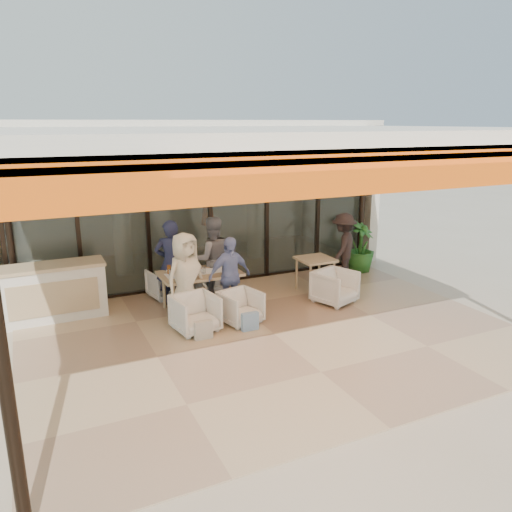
{
  "coord_description": "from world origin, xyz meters",
  "views": [
    {
      "loc": [
        -3.59,
        -6.95,
        3.49
      ],
      "look_at": [
        0.1,
        0.9,
        1.15
      ],
      "focal_mm": 35.0,
      "sensor_mm": 36.0,
      "label": 1
    }
  ],
  "objects_px": {
    "diner_grey": "(212,259)",
    "side_chair": "(335,285)",
    "chair_near_left": "(195,312)",
    "standing_woman": "(343,247)",
    "diner_navy": "(171,263)",
    "chair_far_left": "(166,282)",
    "potted_palm": "(361,247)",
    "dining_table": "(199,275)",
    "side_table": "(315,263)",
    "diner_cream": "(185,278)",
    "host_counter": "(53,292)",
    "chair_near_right": "(241,306)",
    "diner_periwinkle": "(230,276)",
    "chair_far_right": "(205,276)"
  },
  "relations": [
    {
      "from": "side_table",
      "to": "dining_table",
      "type": "bearing_deg",
      "value": 178.47
    },
    {
      "from": "side_chair",
      "to": "potted_palm",
      "type": "distance_m",
      "value": 2.39
    },
    {
      "from": "chair_far_right",
      "to": "side_table",
      "type": "xyz_separation_m",
      "value": [
        2.09,
        -1.01,
        0.29
      ]
    },
    {
      "from": "diner_grey",
      "to": "side_table",
      "type": "height_order",
      "value": "diner_grey"
    },
    {
      "from": "host_counter",
      "to": "diner_navy",
      "type": "xyz_separation_m",
      "value": [
        2.15,
        -0.2,
        0.32
      ]
    },
    {
      "from": "diner_grey",
      "to": "side_chair",
      "type": "height_order",
      "value": "diner_grey"
    },
    {
      "from": "host_counter",
      "to": "side_table",
      "type": "bearing_deg",
      "value": -8.01
    },
    {
      "from": "host_counter",
      "to": "chair_near_left",
      "type": "distance_m",
      "value": 2.69
    },
    {
      "from": "chair_far_left",
      "to": "diner_periwinkle",
      "type": "distance_m",
      "value": 1.68
    },
    {
      "from": "potted_palm",
      "to": "side_chair",
      "type": "bearing_deg",
      "value": -138.42
    },
    {
      "from": "chair_far_right",
      "to": "diner_grey",
      "type": "height_order",
      "value": "diner_grey"
    },
    {
      "from": "dining_table",
      "to": "diner_navy",
      "type": "distance_m",
      "value": 0.63
    },
    {
      "from": "diner_periwinkle",
      "to": "standing_woman",
      "type": "distance_m",
      "value": 3.19
    },
    {
      "from": "side_table",
      "to": "standing_woman",
      "type": "height_order",
      "value": "standing_woman"
    },
    {
      "from": "host_counter",
      "to": "chair_far_right",
      "type": "height_order",
      "value": "host_counter"
    },
    {
      "from": "chair_near_right",
      "to": "standing_woman",
      "type": "xyz_separation_m",
      "value": [
        3.09,
        1.32,
        0.44
      ]
    },
    {
      "from": "chair_near_right",
      "to": "potted_palm",
      "type": "xyz_separation_m",
      "value": [
        3.87,
        1.72,
        0.28
      ]
    },
    {
      "from": "chair_far_left",
      "to": "diner_grey",
      "type": "height_order",
      "value": "diner_grey"
    },
    {
      "from": "side_chair",
      "to": "diner_cream",
      "type": "bearing_deg",
      "value": 152.59
    },
    {
      "from": "chair_near_left",
      "to": "dining_table",
      "type": "bearing_deg",
      "value": 58.13
    },
    {
      "from": "standing_woman",
      "to": "chair_near_left",
      "type": "bearing_deg",
      "value": -20.21
    },
    {
      "from": "chair_near_right",
      "to": "side_table",
      "type": "distance_m",
      "value": 2.29
    },
    {
      "from": "dining_table",
      "to": "diner_cream",
      "type": "height_order",
      "value": "diner_cream"
    },
    {
      "from": "diner_navy",
      "to": "potted_palm",
      "type": "height_order",
      "value": "diner_navy"
    },
    {
      "from": "side_table",
      "to": "diner_cream",
      "type": "bearing_deg",
      "value": -172.44
    },
    {
      "from": "diner_grey",
      "to": "standing_woman",
      "type": "distance_m",
      "value": 3.09
    },
    {
      "from": "chair_near_left",
      "to": "diner_grey",
      "type": "height_order",
      "value": "diner_grey"
    },
    {
      "from": "host_counter",
      "to": "potted_palm",
      "type": "xyz_separation_m",
      "value": [
        6.86,
        0.11,
        0.08
      ]
    },
    {
      "from": "chair_near_left",
      "to": "diner_grey",
      "type": "distance_m",
      "value": 1.7
    },
    {
      "from": "side_chair",
      "to": "chair_near_left",
      "type": "bearing_deg",
      "value": 162.33
    },
    {
      "from": "diner_cream",
      "to": "diner_periwinkle",
      "type": "height_order",
      "value": "diner_cream"
    },
    {
      "from": "chair_far_right",
      "to": "standing_woman",
      "type": "height_order",
      "value": "standing_woman"
    },
    {
      "from": "standing_woman",
      "to": "dining_table",
      "type": "bearing_deg",
      "value": -32.89
    },
    {
      "from": "chair_near_left",
      "to": "side_chair",
      "type": "distance_m",
      "value": 2.93
    },
    {
      "from": "diner_navy",
      "to": "side_chair",
      "type": "distance_m",
      "value": 3.23
    },
    {
      "from": "potted_palm",
      "to": "chair_near_right",
      "type": "bearing_deg",
      "value": -156.07
    },
    {
      "from": "standing_woman",
      "to": "diner_navy",
      "type": "bearing_deg",
      "value": -39.97
    },
    {
      "from": "diner_navy",
      "to": "chair_near_left",
      "type": "bearing_deg",
      "value": 107.99
    },
    {
      "from": "diner_cream",
      "to": "standing_woman",
      "type": "relative_size",
      "value": 1.06
    },
    {
      "from": "host_counter",
      "to": "side_table",
      "type": "relative_size",
      "value": 2.48
    },
    {
      "from": "chair_far_right",
      "to": "chair_far_left",
      "type": "bearing_deg",
      "value": -3.3
    },
    {
      "from": "diner_grey",
      "to": "diner_cream",
      "type": "height_order",
      "value": "diner_grey"
    },
    {
      "from": "chair_near_left",
      "to": "diner_cream",
      "type": "relative_size",
      "value": 0.44
    },
    {
      "from": "chair_far_left",
      "to": "diner_navy",
      "type": "bearing_deg",
      "value": 79.52
    },
    {
      "from": "chair_far_right",
      "to": "diner_navy",
      "type": "distance_m",
      "value": 1.1
    },
    {
      "from": "diner_grey",
      "to": "potted_palm",
      "type": "height_order",
      "value": "diner_grey"
    },
    {
      "from": "dining_table",
      "to": "standing_woman",
      "type": "height_order",
      "value": "standing_woman"
    },
    {
      "from": "chair_far_left",
      "to": "diner_periwinkle",
      "type": "xyz_separation_m",
      "value": [
        0.84,
        -1.4,
        0.41
      ]
    },
    {
      "from": "chair_far_left",
      "to": "diner_grey",
      "type": "distance_m",
      "value": 1.11
    },
    {
      "from": "chair_near_right",
      "to": "dining_table",
      "type": "bearing_deg",
      "value": 99.75
    }
  ]
}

